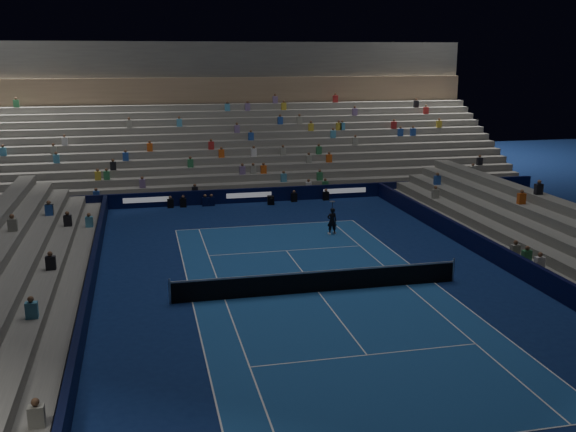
# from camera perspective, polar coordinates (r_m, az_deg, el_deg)

# --- Properties ---
(ground) EXTENTS (90.00, 90.00, 0.00)m
(ground) POSITION_cam_1_polar(r_m,az_deg,el_deg) (29.09, 2.63, -6.59)
(ground) COLOR navy
(ground) RESTS_ON ground
(court_surface) EXTENTS (10.97, 23.77, 0.01)m
(court_surface) POSITION_cam_1_polar(r_m,az_deg,el_deg) (29.09, 2.63, -6.58)
(court_surface) COLOR #1A4A8F
(court_surface) RESTS_ON ground
(sponsor_barrier_far) EXTENTS (44.00, 0.25, 1.00)m
(sponsor_barrier_far) POSITION_cam_1_polar(r_m,az_deg,el_deg) (46.38, -3.41, 1.79)
(sponsor_barrier_far) COLOR black
(sponsor_barrier_far) RESTS_ON ground
(sponsor_barrier_east) EXTENTS (0.25, 37.00, 1.00)m
(sponsor_barrier_east) POSITION_cam_1_polar(r_m,az_deg,el_deg) (32.75, 19.28, -4.10)
(sponsor_barrier_east) COLOR black
(sponsor_barrier_east) RESTS_ON ground
(sponsor_barrier_west) EXTENTS (0.25, 37.00, 1.00)m
(sponsor_barrier_west) POSITION_cam_1_polar(r_m,az_deg,el_deg) (28.09, -16.96, -6.88)
(sponsor_barrier_west) COLOR black
(sponsor_barrier_west) RESTS_ON ground
(grandstand_main) EXTENTS (44.00, 15.20, 11.20)m
(grandstand_main) POSITION_cam_1_polar(r_m,az_deg,el_deg) (55.08, -5.07, 6.71)
(grandstand_main) COLOR slate
(grandstand_main) RESTS_ON ground
(tennis_net) EXTENTS (12.90, 0.10, 1.10)m
(tennis_net) POSITION_cam_1_polar(r_m,az_deg,el_deg) (28.92, 2.64, -5.65)
(tennis_net) COLOR #B2B2B7
(tennis_net) RESTS_ON ground
(tennis_player) EXTENTS (0.59, 0.40, 1.57)m
(tennis_player) POSITION_cam_1_polar(r_m,az_deg,el_deg) (38.06, 3.83, -0.45)
(tennis_player) COLOR black
(tennis_player) RESTS_ON ground
(broadcast_camera) EXTENTS (0.50, 0.92, 0.59)m
(broadcast_camera) POSITION_cam_1_polar(r_m,az_deg,el_deg) (45.70, -1.50, 1.38)
(broadcast_camera) COLOR black
(broadcast_camera) RESTS_ON ground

